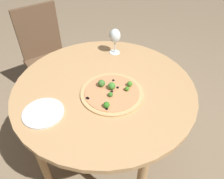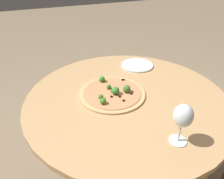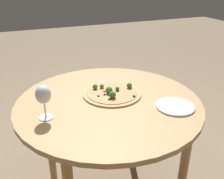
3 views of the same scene
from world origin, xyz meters
The scene contains 4 objects.
dining_table centered at (0.00, 0.00, 0.68)m, with size 1.05×1.05×0.77m.
pizza centered at (0.05, 0.06, 0.78)m, with size 0.35×0.35×0.06m.
wine_glass centered at (-0.36, -0.06, 0.90)m, with size 0.08×0.08×0.18m.
plate_near centered at (0.30, -0.21, 0.78)m, with size 0.21×0.21×0.01m.
Camera 3 is at (-0.46, -1.18, 1.43)m, focal length 40.00 mm.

